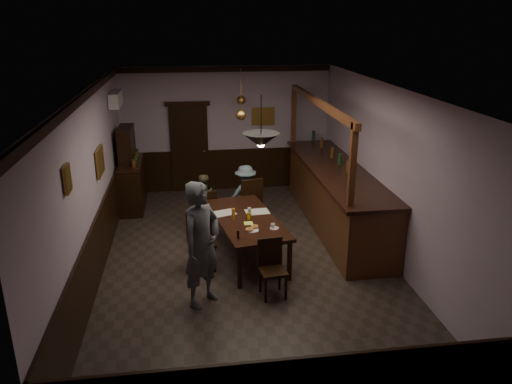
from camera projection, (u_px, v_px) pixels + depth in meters
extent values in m
cube|color=#2D2621|center=(247.00, 261.00, 8.81)|extent=(5.00, 8.00, 0.01)
cube|color=white|center=(245.00, 89.00, 7.81)|extent=(5.00, 8.00, 0.01)
cube|color=#AC96AE|center=(226.00, 129.00, 12.04)|extent=(5.00, 0.01, 3.00)
cube|color=#AC96AE|center=(299.00, 315.00, 4.57)|extent=(5.00, 0.01, 3.00)
cube|color=#AC96AE|center=(91.00, 187.00, 7.98)|extent=(0.01, 8.00, 3.00)
cube|color=#AC96AE|center=(389.00, 174.00, 8.64)|extent=(0.01, 8.00, 3.00)
cube|color=black|center=(246.00, 219.00, 8.73)|extent=(1.36, 2.34, 0.06)
cube|color=black|center=(240.00, 268.00, 7.82)|extent=(0.07, 0.07, 0.69)
cube|color=black|center=(289.00, 261.00, 8.07)|extent=(0.07, 0.07, 0.69)
cube|color=black|center=(211.00, 221.00, 9.65)|extent=(0.07, 0.07, 0.69)
cube|color=black|center=(252.00, 216.00, 9.90)|extent=(0.07, 0.07, 0.69)
cube|color=black|center=(205.00, 212.00, 9.92)|extent=(0.46, 0.46, 0.05)
cube|color=black|center=(207.00, 203.00, 9.69)|extent=(0.38, 0.12, 0.46)
cube|color=black|center=(211.00, 218.00, 10.18)|extent=(0.04, 0.04, 0.39)
cube|color=black|center=(196.00, 220.00, 10.08)|extent=(0.04, 0.04, 0.39)
cube|color=black|center=(215.00, 223.00, 9.91)|extent=(0.04, 0.04, 0.39)
cube|color=black|center=(200.00, 225.00, 9.80)|extent=(0.04, 0.04, 0.39)
cube|color=black|center=(248.00, 203.00, 10.15)|extent=(0.55, 0.55, 0.05)
cube|color=black|center=(252.00, 193.00, 9.88)|extent=(0.45, 0.15, 0.54)
cube|color=black|center=(253.00, 210.00, 10.47)|extent=(0.04, 0.04, 0.47)
cube|color=black|center=(237.00, 213.00, 10.33)|extent=(0.04, 0.04, 0.47)
cube|color=black|center=(260.00, 216.00, 10.14)|extent=(0.04, 0.04, 0.47)
cube|color=black|center=(243.00, 219.00, 10.01)|extent=(0.04, 0.04, 0.47)
cube|color=black|center=(273.00, 271.00, 7.58)|extent=(0.43, 0.43, 0.05)
cube|color=black|center=(270.00, 252.00, 7.66)|extent=(0.39, 0.08, 0.46)
cube|color=black|center=(266.00, 291.00, 7.47)|extent=(0.04, 0.04, 0.40)
cube|color=black|center=(286.00, 288.00, 7.55)|extent=(0.04, 0.04, 0.40)
cube|color=black|center=(260.00, 280.00, 7.76)|extent=(0.04, 0.04, 0.40)
cube|color=black|center=(280.00, 278.00, 7.83)|extent=(0.04, 0.04, 0.40)
cube|color=black|center=(202.00, 243.00, 8.39)|extent=(0.49, 0.49, 0.05)
cube|color=black|center=(189.00, 229.00, 8.25)|extent=(0.09, 0.45, 0.53)
cube|color=black|center=(214.00, 260.00, 8.35)|extent=(0.04, 0.04, 0.46)
cube|color=black|center=(211.00, 251.00, 8.68)|extent=(0.04, 0.04, 0.46)
cube|color=black|center=(193.00, 262.00, 8.27)|extent=(0.04, 0.04, 0.46)
cube|color=black|center=(190.00, 253.00, 8.60)|extent=(0.04, 0.04, 0.46)
imported|color=#4D5259|center=(202.00, 245.00, 7.23)|extent=(0.81, 0.82, 1.91)
imported|color=brown|center=(203.00, 201.00, 10.05)|extent=(0.63, 0.54, 1.12)
imported|color=slate|center=(246.00, 194.00, 10.29)|extent=(0.87, 0.61, 1.23)
cube|color=silver|center=(223.00, 213.00, 8.92)|extent=(0.49, 0.41, 0.01)
cube|color=silver|center=(257.00, 212.00, 8.99)|extent=(0.44, 0.33, 0.01)
cube|color=#ECF65A|center=(248.00, 223.00, 8.49)|extent=(0.17, 0.17, 0.00)
cylinder|color=white|center=(274.00, 228.00, 8.28)|extent=(0.15, 0.15, 0.01)
imported|color=white|center=(273.00, 226.00, 8.27)|extent=(0.09, 0.09, 0.07)
cylinder|color=white|center=(252.00, 230.00, 8.20)|extent=(0.22, 0.22, 0.01)
torus|color=#C68C47|center=(249.00, 229.00, 8.16)|extent=(0.13, 0.13, 0.04)
torus|color=#C68C47|center=(255.00, 227.00, 8.27)|extent=(0.13, 0.13, 0.04)
cylinder|color=yellow|center=(249.00, 216.00, 8.64)|extent=(0.07, 0.07, 0.12)
cylinder|color=#BF721E|center=(233.00, 214.00, 8.63)|extent=(0.06, 0.06, 0.20)
cylinder|color=silver|center=(249.00, 212.00, 8.79)|extent=(0.06, 0.06, 0.15)
cylinder|color=black|center=(238.00, 235.00, 7.89)|extent=(0.04, 0.04, 0.14)
cube|color=black|center=(132.00, 186.00, 11.11)|extent=(0.50, 1.39, 0.99)
cube|color=black|center=(130.00, 163.00, 10.93)|extent=(0.48, 1.34, 0.08)
cube|color=black|center=(127.00, 145.00, 10.79)|extent=(0.30, 0.90, 0.80)
cube|color=#472513|center=(336.00, 198.00, 10.11)|extent=(0.97, 4.52, 1.18)
cube|color=black|center=(337.00, 169.00, 9.91)|extent=(1.08, 4.63, 0.06)
cube|color=#472513|center=(320.00, 103.00, 9.41)|extent=(0.10, 4.42, 0.12)
cube|color=#472513|center=(354.00, 169.00, 7.62)|extent=(0.10, 0.10, 1.40)
cube|color=#472513|center=(295.00, 116.00, 11.64)|extent=(0.10, 0.10, 1.40)
cube|color=black|center=(189.00, 149.00, 12.03)|extent=(0.90, 0.06, 2.10)
cube|color=white|center=(116.00, 99.00, 10.38)|extent=(0.20, 0.85, 0.30)
cube|color=olive|center=(67.00, 179.00, 6.27)|extent=(0.04, 0.28, 0.36)
cube|color=olive|center=(100.00, 161.00, 8.66)|extent=(0.04, 0.62, 0.48)
cube|color=olive|center=(263.00, 116.00, 12.02)|extent=(0.55, 0.04, 0.42)
cylinder|color=black|center=(261.00, 118.00, 7.37)|extent=(0.02, 0.02, 0.68)
cone|color=black|center=(261.00, 140.00, 7.48)|extent=(0.56, 0.56, 0.22)
sphere|color=#FFD88C|center=(261.00, 144.00, 7.50)|extent=(0.12, 0.12, 0.12)
cylinder|color=#BF8C3F|center=(241.00, 97.00, 9.40)|extent=(0.02, 0.02, 0.70)
cone|color=#BF8C3F|center=(241.00, 115.00, 9.52)|extent=(0.20, 0.20, 0.22)
sphere|color=#FFD88C|center=(241.00, 118.00, 9.54)|extent=(0.12, 0.12, 0.12)
cylinder|color=#BF8C3F|center=(241.00, 84.00, 11.08)|extent=(0.02, 0.02, 0.70)
cone|color=#BF8C3F|center=(241.00, 100.00, 11.19)|extent=(0.20, 0.20, 0.22)
sphere|color=#FFD88C|center=(241.00, 102.00, 11.21)|extent=(0.12, 0.12, 0.12)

